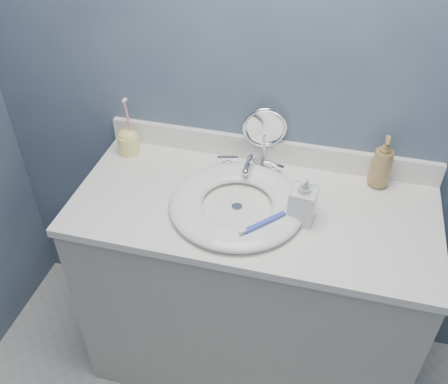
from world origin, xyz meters
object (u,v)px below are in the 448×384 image
(soap_bottle_clear, at_px, (303,198))
(toothbrush_holder, at_px, (128,141))
(soap_bottle_amber, at_px, (382,162))
(makeup_mirror, at_px, (265,134))

(soap_bottle_clear, relative_size, toothbrush_holder, 0.77)
(soap_bottle_clear, height_order, toothbrush_holder, toothbrush_holder)
(soap_bottle_amber, height_order, soap_bottle_clear, soap_bottle_amber)
(makeup_mirror, bearing_deg, soap_bottle_amber, -17.76)
(soap_bottle_clear, distance_m, toothbrush_holder, 0.72)
(soap_bottle_amber, xyz_separation_m, toothbrush_holder, (-0.92, -0.03, -0.04))
(soap_bottle_amber, bearing_deg, soap_bottle_clear, -129.36)
(toothbrush_holder, bearing_deg, soap_bottle_amber, 2.12)
(soap_bottle_clear, bearing_deg, toothbrush_holder, 169.01)
(soap_bottle_amber, relative_size, soap_bottle_clear, 1.10)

